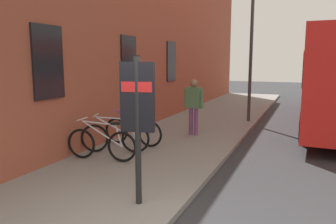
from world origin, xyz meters
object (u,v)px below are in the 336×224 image
(bicycle_mid_rack, at_px, (102,144))
(bicycle_end_of_row, at_px, (115,137))
(pedestrian_near_bus, at_px, (194,101))
(bicycle_nearest_sign, at_px, (133,131))
(transit_info_sign, at_px, (138,107))
(street_lamp, at_px, (252,34))

(bicycle_mid_rack, bearing_deg, bicycle_end_of_row, 4.56)
(bicycle_end_of_row, height_order, pedestrian_near_bus, pedestrian_near_bus)
(pedestrian_near_bus, bearing_deg, bicycle_nearest_sign, 149.62)
(bicycle_mid_rack, relative_size, pedestrian_near_bus, 1.01)
(bicycle_end_of_row, xyz_separation_m, transit_info_sign, (-2.44, -1.97, 1.21))
(street_lamp, bearing_deg, bicycle_end_of_row, 157.78)
(bicycle_mid_rack, height_order, bicycle_nearest_sign, same)
(bicycle_mid_rack, relative_size, bicycle_end_of_row, 1.04)
(bicycle_mid_rack, height_order, transit_info_sign, transit_info_sign)
(pedestrian_near_bus, bearing_deg, bicycle_mid_rack, 162.13)
(pedestrian_near_bus, bearing_deg, transit_info_sign, -171.08)
(pedestrian_near_bus, xyz_separation_m, street_lamp, (3.06, -1.21, 2.21))
(bicycle_end_of_row, bearing_deg, bicycle_nearest_sign, -3.15)
(pedestrian_near_bus, relative_size, street_lamp, 0.31)
(bicycle_nearest_sign, height_order, pedestrian_near_bus, pedestrian_near_bus)
(bicycle_end_of_row, relative_size, street_lamp, 0.30)
(pedestrian_near_bus, height_order, street_lamp, street_lamp)
(bicycle_end_of_row, xyz_separation_m, bicycle_nearest_sign, (0.84, -0.05, 0.00))
(street_lamp, bearing_deg, pedestrian_near_bus, 158.44)
(bicycle_mid_rack, height_order, street_lamp, street_lamp)
(pedestrian_near_bus, distance_m, street_lamp, 3.97)
(bicycle_mid_rack, bearing_deg, bicycle_nearest_sign, 0.32)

